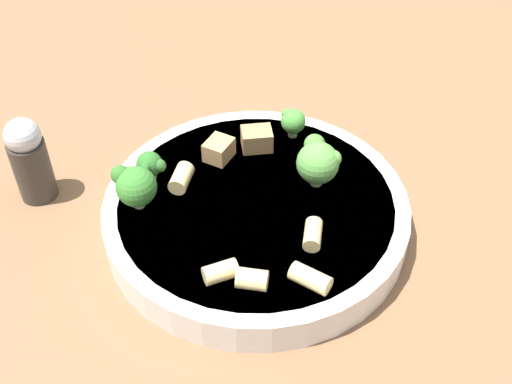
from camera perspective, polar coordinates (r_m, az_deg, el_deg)
name	(u,v)px	position (r m, az deg, el deg)	size (l,w,h in m)	color
ground_plane	(256,226)	(0.55, 0.00, -3.04)	(2.00, 2.00, 0.00)	brown
pasta_bowl	(256,211)	(0.54, 0.00, -1.73)	(0.25, 0.25, 0.03)	silver
broccoli_floret_0	(318,161)	(0.53, 5.55, 2.75)	(0.04, 0.04, 0.04)	#84AD60
broccoli_floret_1	(292,121)	(0.59, 3.19, 6.33)	(0.02, 0.02, 0.03)	#84AD60
broccoli_floret_2	(149,166)	(0.54, -9.45, 2.28)	(0.02, 0.03, 0.03)	#93B766
broccoli_floret_3	(135,185)	(0.52, -10.74, 0.60)	(0.03, 0.04, 0.04)	#9EC175
rigatoni_0	(313,234)	(0.49, 5.07, -3.77)	(0.01, 0.01, 0.03)	#E0C67F
rigatoni_1	(181,178)	(0.54, -6.66, 1.24)	(0.02, 0.02, 0.03)	#E0C67F
rigatoni_2	(220,272)	(0.47, -3.19, -7.09)	(0.01, 0.01, 0.02)	#E0C67F
rigatoni_3	(310,278)	(0.46, 4.85, -7.65)	(0.01, 0.01, 0.03)	#E0C67F
rigatoni_4	(252,279)	(0.46, -0.35, -7.77)	(0.02, 0.02, 0.02)	#E0C67F
chicken_chunk_0	(257,139)	(0.58, 0.07, 4.74)	(0.03, 0.02, 0.02)	#A87A4C
chicken_chunk_1	(219,150)	(0.57, -3.32, 3.78)	(0.02, 0.02, 0.02)	tan
pepper_shaker	(30,159)	(0.58, -19.48, 2.78)	(0.03, 0.03, 0.08)	#332D28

